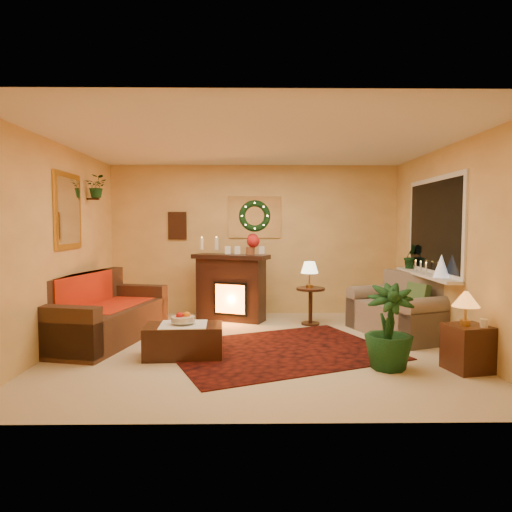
{
  "coord_description": "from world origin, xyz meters",
  "views": [
    {
      "loc": [
        -0.08,
        -5.76,
        1.58
      ],
      "look_at": [
        0.0,
        0.35,
        1.15
      ],
      "focal_mm": 32.0,
      "sensor_mm": 36.0,
      "label": 1
    }
  ],
  "objects_px": {
    "loveseat": "(400,306)",
    "fireplace": "(231,287)",
    "coffee_table": "(184,339)",
    "sofa": "(105,309)",
    "side_table_round": "(310,304)",
    "end_table_square": "(468,346)"
  },
  "relations": [
    {
      "from": "loveseat",
      "to": "fireplace",
      "type": "bearing_deg",
      "value": 136.91
    },
    {
      "from": "fireplace",
      "to": "coffee_table",
      "type": "bearing_deg",
      "value": -80.58
    },
    {
      "from": "sofa",
      "to": "loveseat",
      "type": "height_order",
      "value": "sofa"
    },
    {
      "from": "side_table_round",
      "to": "end_table_square",
      "type": "xyz_separation_m",
      "value": [
        1.39,
        -2.29,
        -0.05
      ]
    },
    {
      "from": "loveseat",
      "to": "side_table_round",
      "type": "bearing_deg",
      "value": 130.15
    },
    {
      "from": "fireplace",
      "to": "coffee_table",
      "type": "relative_size",
      "value": 1.21
    },
    {
      "from": "coffee_table",
      "to": "loveseat",
      "type": "bearing_deg",
      "value": 16.66
    },
    {
      "from": "sofa",
      "to": "side_table_round",
      "type": "height_order",
      "value": "sofa"
    },
    {
      "from": "coffee_table",
      "to": "side_table_round",
      "type": "bearing_deg",
      "value": 41.67
    },
    {
      "from": "fireplace",
      "to": "loveseat",
      "type": "relative_size",
      "value": 0.74
    },
    {
      "from": "sofa",
      "to": "fireplace",
      "type": "bearing_deg",
      "value": 50.98
    },
    {
      "from": "fireplace",
      "to": "side_table_round",
      "type": "relative_size",
      "value": 1.9
    },
    {
      "from": "side_table_round",
      "to": "end_table_square",
      "type": "bearing_deg",
      "value": -58.67
    },
    {
      "from": "side_table_round",
      "to": "end_table_square",
      "type": "distance_m",
      "value": 2.68
    },
    {
      "from": "end_table_square",
      "to": "side_table_round",
      "type": "bearing_deg",
      "value": 121.33
    },
    {
      "from": "side_table_round",
      "to": "coffee_table",
      "type": "height_order",
      "value": "side_table_round"
    },
    {
      "from": "sofa",
      "to": "side_table_round",
      "type": "distance_m",
      "value": 3.06
    },
    {
      "from": "fireplace",
      "to": "coffee_table",
      "type": "height_order",
      "value": "fireplace"
    },
    {
      "from": "loveseat",
      "to": "side_table_round",
      "type": "relative_size",
      "value": 2.55
    },
    {
      "from": "loveseat",
      "to": "sofa",
      "type": "bearing_deg",
      "value": 163.38
    },
    {
      "from": "sofa",
      "to": "coffee_table",
      "type": "bearing_deg",
      "value": -21.06
    },
    {
      "from": "loveseat",
      "to": "side_table_round",
      "type": "distance_m",
      "value": 1.37
    }
  ]
}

